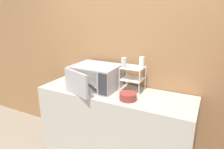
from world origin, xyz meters
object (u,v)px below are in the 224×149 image
object	(u,v)px
dish_rack	(133,74)
bowl	(128,96)
microwave	(95,77)
glass_front_left	(124,63)
glass_back_right	(142,62)

from	to	relation	value
dish_rack	bowl	size ratio (longest dim) A/B	1.59
microwave	dish_rack	xyz separation A→B (m)	(0.44, 0.11, 0.07)
glass_front_left	bowl	world-z (taller)	glass_front_left
dish_rack	glass_front_left	distance (m)	0.18
glass_back_right	bowl	world-z (taller)	glass_back_right
microwave	dish_rack	bearing A→B (deg)	14.59
microwave	bowl	distance (m)	0.53
glass_back_right	dish_rack	bearing A→B (deg)	-139.85
dish_rack	microwave	bearing A→B (deg)	-165.41
microwave	bowl	world-z (taller)	microwave
dish_rack	glass_back_right	xyz separation A→B (m)	(0.08, 0.07, 0.14)
microwave	dish_rack	distance (m)	0.46
bowl	glass_front_left	bearing A→B (deg)	125.99
glass_front_left	glass_back_right	size ratio (longest dim) A/B	1.00
microwave	glass_front_left	size ratio (longest dim) A/B	5.27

